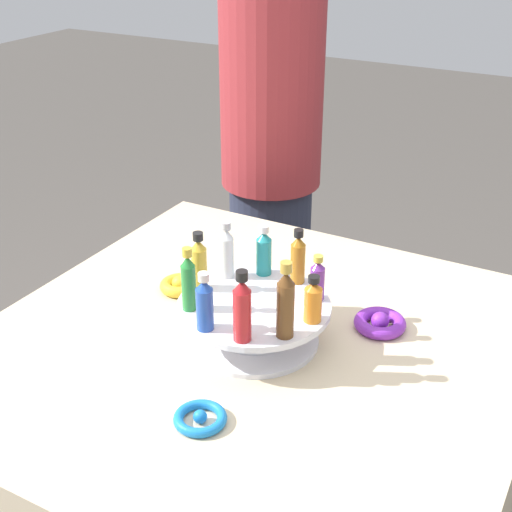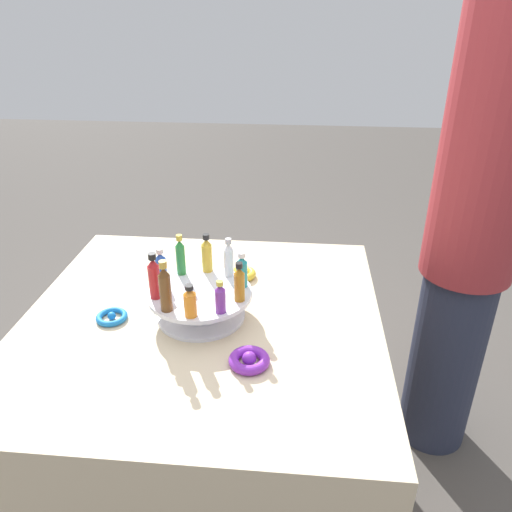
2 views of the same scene
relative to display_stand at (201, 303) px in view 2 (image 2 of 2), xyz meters
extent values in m
plane|color=#4C4742|center=(0.00, 0.00, -0.83)|extent=(12.00, 12.00, 0.00)
cube|color=beige|center=(0.00, 0.00, -0.44)|extent=(1.01, 1.01, 0.79)
cylinder|color=silver|center=(0.00, 0.00, -0.04)|extent=(0.25, 0.25, 0.01)
cylinder|color=silver|center=(0.00, 0.00, -0.01)|extent=(0.13, 0.13, 0.06)
cylinder|color=silver|center=(0.00, 0.00, 0.03)|extent=(0.29, 0.29, 0.01)
cylinder|color=gold|center=(0.00, -0.12, 0.08)|extent=(0.03, 0.03, 0.08)
cone|color=gold|center=(0.00, -0.12, 0.13)|extent=(0.03, 0.03, 0.02)
cylinder|color=black|center=(0.00, -0.12, 0.15)|extent=(0.02, 0.02, 0.02)
cylinder|color=#288438|center=(0.07, -0.09, 0.08)|extent=(0.03, 0.03, 0.09)
cone|color=#288438|center=(0.07, -0.09, 0.13)|extent=(0.03, 0.03, 0.02)
cylinder|color=gold|center=(0.07, -0.09, 0.15)|extent=(0.02, 0.02, 0.02)
cylinder|color=#234CAD|center=(0.11, -0.03, 0.08)|extent=(0.03, 0.03, 0.08)
cone|color=#234CAD|center=(0.11, -0.03, 0.12)|extent=(0.03, 0.03, 0.02)
cylinder|color=silver|center=(0.11, -0.03, 0.14)|extent=(0.02, 0.02, 0.01)
cylinder|color=#B21E23|center=(0.11, 0.04, 0.08)|extent=(0.03, 0.03, 0.09)
cone|color=#B21E23|center=(0.11, 0.04, 0.14)|extent=(0.03, 0.03, 0.02)
cylinder|color=black|center=(0.11, 0.04, 0.16)|extent=(0.02, 0.02, 0.02)
cylinder|color=brown|center=(0.07, 0.10, 0.09)|extent=(0.03, 0.03, 0.10)
cone|color=brown|center=(0.07, 0.10, 0.15)|extent=(0.03, 0.03, 0.02)
cylinder|color=#B79338|center=(0.07, 0.10, 0.17)|extent=(0.02, 0.02, 0.02)
cylinder|color=orange|center=(0.00, 0.12, 0.07)|extent=(0.03, 0.03, 0.06)
cone|color=orange|center=(0.00, 0.12, 0.11)|extent=(0.03, 0.03, 0.01)
cylinder|color=black|center=(0.00, 0.12, 0.12)|extent=(0.02, 0.02, 0.01)
cylinder|color=#702D93|center=(-0.07, 0.09, 0.07)|extent=(0.03, 0.03, 0.06)
cone|color=#702D93|center=(-0.07, 0.09, 0.11)|extent=(0.03, 0.03, 0.01)
cylinder|color=gold|center=(-0.07, 0.09, 0.12)|extent=(0.02, 0.02, 0.01)
cylinder|color=#AD6B19|center=(-0.11, 0.03, 0.08)|extent=(0.03, 0.03, 0.08)
cone|color=#AD6B19|center=(-0.11, 0.03, 0.13)|extent=(0.03, 0.03, 0.02)
cylinder|color=black|center=(-0.11, 0.03, 0.14)|extent=(0.02, 0.02, 0.01)
cylinder|color=teal|center=(-0.11, -0.04, 0.07)|extent=(0.03, 0.03, 0.07)
cone|color=teal|center=(-0.11, -0.04, 0.12)|extent=(0.03, 0.03, 0.02)
cylinder|color=silver|center=(-0.11, -0.04, 0.13)|extent=(0.02, 0.02, 0.01)
cylinder|color=silver|center=(-0.07, -0.10, 0.08)|extent=(0.03, 0.03, 0.08)
cone|color=silver|center=(-0.07, -0.10, 0.13)|extent=(0.03, 0.03, 0.02)
cylinder|color=#B2B2B7|center=(-0.07, -0.10, 0.15)|extent=(0.02, 0.02, 0.02)
torus|color=purple|center=(-0.16, 0.19, -0.03)|extent=(0.10, 0.10, 0.03)
sphere|color=purple|center=(-0.16, 0.19, -0.03)|extent=(0.04, 0.04, 0.04)
torus|color=gold|center=(-0.09, -0.23, -0.03)|extent=(0.09, 0.09, 0.02)
sphere|color=gold|center=(-0.09, -0.23, -0.03)|extent=(0.03, 0.03, 0.03)
torus|color=blue|center=(0.25, 0.04, -0.04)|extent=(0.09, 0.09, 0.02)
sphere|color=blue|center=(0.25, 0.04, -0.03)|extent=(0.02, 0.02, 0.02)
cylinder|color=#282D42|center=(-0.84, -0.41, -0.46)|extent=(0.26, 0.26, 0.75)
cylinder|color=#9E2D33|center=(-0.84, -0.41, 0.34)|extent=(0.30, 0.30, 0.86)
camera|label=1|loc=(0.99, 0.55, 0.72)|focal=50.00mm
camera|label=2|loc=(-0.26, 1.15, 0.75)|focal=35.00mm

